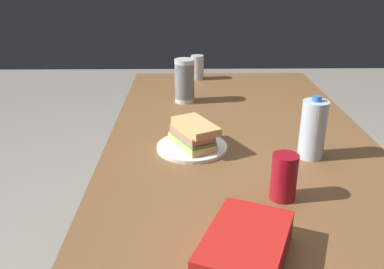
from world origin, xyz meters
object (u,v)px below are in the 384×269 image
at_px(plastic_cup_stack, 184,81).
at_px(sandwich, 193,134).
at_px(chip_bag, 245,249).
at_px(water_bottle_tall, 313,129).
at_px(soda_can_silver, 197,67).
at_px(dining_table, 240,163).
at_px(paper_plate, 192,147).
at_px(soda_can_red, 284,177).

bearing_deg(plastic_cup_stack, sandwich, 3.30).
height_order(sandwich, chip_bag, sandwich).
bearing_deg(water_bottle_tall, sandwich, -99.54).
relative_size(sandwich, soda_can_silver, 1.64).
distance_m(dining_table, plastic_cup_stack, 0.50).
bearing_deg(water_bottle_tall, paper_plate, -99.82).
height_order(water_bottle_tall, plastic_cup_stack, water_bottle_tall).
bearing_deg(dining_table, chip_bag, -6.65).
xyz_separation_m(sandwich, soda_can_red, (0.30, 0.22, 0.01)).
bearing_deg(soda_can_silver, soda_can_red, 9.21).
relative_size(chip_bag, plastic_cup_stack, 1.24).
bearing_deg(soda_can_silver, sandwich, -2.43).
xyz_separation_m(chip_bag, water_bottle_tall, (-0.48, 0.27, 0.06)).
bearing_deg(water_bottle_tall, dining_table, -121.41).
relative_size(dining_table, chip_bag, 7.89).
bearing_deg(soda_can_silver, water_bottle_tall, 19.59).
bearing_deg(dining_table, soda_can_red, 9.35).
bearing_deg(sandwich, paper_plate, -125.81).
xyz_separation_m(soda_can_red, water_bottle_tall, (-0.24, 0.14, 0.03)).
height_order(sandwich, soda_can_silver, soda_can_silver).
relative_size(chip_bag, water_bottle_tall, 1.17).
xyz_separation_m(dining_table, paper_plate, (0.06, -0.17, 0.09)).
bearing_deg(paper_plate, chip_bag, 10.21).
bearing_deg(sandwich, water_bottle_tall, 80.46).
distance_m(dining_table, soda_can_silver, 0.82).
bearing_deg(chip_bag, water_bottle_tall, 173.62).
xyz_separation_m(dining_table, sandwich, (0.06, -0.16, 0.14)).
distance_m(paper_plate, soda_can_silver, 0.85).
bearing_deg(plastic_cup_stack, paper_plate, 2.92).
distance_m(soda_can_red, chip_bag, 0.27).
bearing_deg(plastic_cup_stack, chip_bag, 6.80).
height_order(dining_table, paper_plate, paper_plate).
xyz_separation_m(paper_plate, soda_can_red, (0.30, 0.23, 0.05)).
xyz_separation_m(dining_table, soda_can_silver, (-0.79, -0.13, 0.14)).
height_order(dining_table, plastic_cup_stack, plastic_cup_stack).
xyz_separation_m(chip_bag, plastic_cup_stack, (-1.02, -0.12, 0.06)).
bearing_deg(chip_bag, dining_table, -163.81).
bearing_deg(paper_plate, sandwich, 54.19).
distance_m(soda_can_red, soda_can_silver, 1.17).
relative_size(paper_plate, chip_bag, 0.99).
bearing_deg(paper_plate, plastic_cup_stack, -177.08).
bearing_deg(dining_table, soda_can_silver, -170.86).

